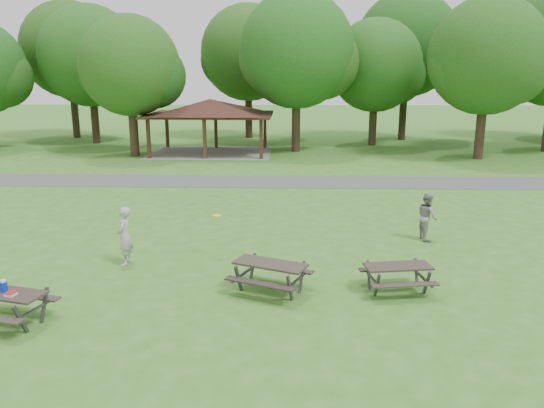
% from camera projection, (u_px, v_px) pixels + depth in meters
% --- Properties ---
extents(ground, '(160.00, 160.00, 0.00)m').
position_uv_depth(ground, '(230.00, 287.00, 14.14)').
color(ground, '#357220').
rests_on(ground, ground).
extents(asphalt_path, '(120.00, 3.20, 0.02)m').
position_uv_depth(asphalt_path, '(259.00, 181.00, 27.71)').
color(asphalt_path, '#48484B').
rests_on(asphalt_path, ground).
extents(pavilion, '(8.60, 7.01, 3.76)m').
position_uv_depth(pavilion, '(210.00, 109.00, 36.80)').
color(pavilion, '#311D11').
rests_on(pavilion, ground).
extents(tree_row_c, '(8.19, 7.80, 10.67)m').
position_uv_depth(tree_row_c, '(92.00, 59.00, 41.16)').
color(tree_row_c, black).
rests_on(tree_row_c, ground).
extents(tree_row_d, '(6.93, 6.60, 9.27)m').
position_uv_depth(tree_row_d, '(131.00, 69.00, 34.87)').
color(tree_row_d, '#322316').
rests_on(tree_row_d, ground).
extents(tree_row_e, '(8.40, 8.00, 11.02)m').
position_uv_depth(tree_row_e, '(298.00, 54.00, 36.69)').
color(tree_row_e, '#322116').
rests_on(tree_row_e, ground).
extents(tree_row_f, '(7.35, 7.00, 9.55)m').
position_uv_depth(tree_row_f, '(376.00, 68.00, 40.11)').
color(tree_row_f, '#302015').
rests_on(tree_row_f, ground).
extents(tree_row_g, '(7.77, 7.40, 10.25)m').
position_uv_depth(tree_row_g, '(488.00, 60.00, 33.50)').
color(tree_row_g, '#331F16').
rests_on(tree_row_g, ground).
extents(tree_deep_a, '(8.40, 8.00, 11.38)m').
position_uv_depth(tree_deep_a, '(71.00, 53.00, 44.50)').
color(tree_deep_a, '#302115').
rests_on(tree_deep_a, ground).
extents(tree_deep_b, '(8.40, 8.00, 11.13)m').
position_uv_depth(tree_deep_b, '(249.00, 56.00, 44.55)').
color(tree_deep_b, black).
rests_on(tree_deep_b, ground).
extents(tree_deep_c, '(8.82, 8.40, 11.90)m').
position_uv_depth(tree_deep_c, '(408.00, 48.00, 43.02)').
color(tree_deep_c, black).
rests_on(tree_deep_c, ground).
extents(picnic_table_middle, '(2.33, 2.13, 0.82)m').
position_uv_depth(picnic_table_middle, '(270.00, 270.00, 13.72)').
color(picnic_table_middle, '#302822').
rests_on(picnic_table_middle, ground).
extents(picnic_table_far, '(1.90, 1.62, 0.74)m').
position_uv_depth(picnic_table_far, '(398.00, 272.00, 13.74)').
color(picnic_table_far, '#2F2622').
rests_on(picnic_table_far, ground).
extents(frisbee_in_flight, '(0.29, 0.29, 0.02)m').
position_uv_depth(frisbee_in_flight, '(217.00, 216.00, 16.18)').
color(frisbee_in_flight, yellow).
rests_on(frisbee_in_flight, ground).
extents(frisbee_thrower, '(0.43, 0.65, 1.76)m').
position_uv_depth(frisbee_thrower, '(124.00, 236.00, 15.63)').
color(frisbee_thrower, '#AEADB0').
rests_on(frisbee_thrower, ground).
extents(frisbee_catcher, '(0.73, 0.87, 1.62)m').
position_uv_depth(frisbee_catcher, '(427.00, 216.00, 18.01)').
color(frisbee_catcher, gray).
rests_on(frisbee_catcher, ground).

